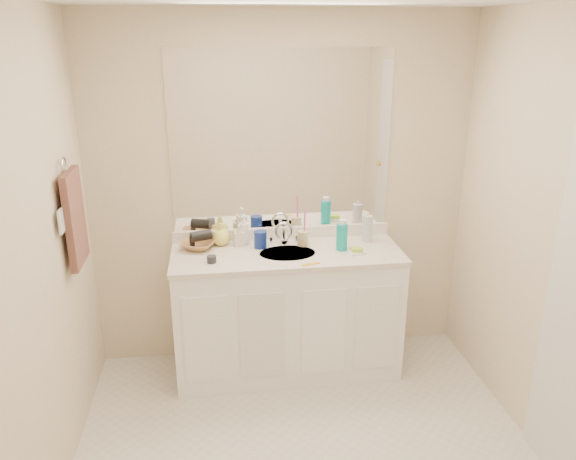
% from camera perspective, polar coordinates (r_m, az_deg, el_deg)
% --- Properties ---
extents(wall_back, '(2.60, 0.02, 2.40)m').
position_cam_1_polar(wall_back, '(3.86, -0.65, 3.70)').
color(wall_back, beige).
rests_on(wall_back, floor).
extents(wall_left, '(0.02, 2.60, 2.40)m').
position_cam_1_polar(wall_left, '(2.74, -25.10, -5.02)').
color(wall_left, beige).
rests_on(wall_left, floor).
extents(wall_right, '(0.02, 2.60, 2.40)m').
position_cam_1_polar(wall_right, '(3.14, 26.88, -2.25)').
color(wall_right, beige).
rests_on(wall_right, floor).
extents(vanity_cabinet, '(1.50, 0.55, 0.85)m').
position_cam_1_polar(vanity_cabinet, '(3.89, -0.10, -8.45)').
color(vanity_cabinet, white).
rests_on(vanity_cabinet, floor).
extents(countertop, '(1.52, 0.57, 0.03)m').
position_cam_1_polar(countertop, '(3.71, -0.10, -2.44)').
color(countertop, silver).
rests_on(countertop, vanity_cabinet).
extents(backsplash, '(1.52, 0.03, 0.08)m').
position_cam_1_polar(backsplash, '(3.93, -0.61, -0.29)').
color(backsplash, white).
rests_on(backsplash, countertop).
extents(sink_basin, '(0.37, 0.37, 0.02)m').
position_cam_1_polar(sink_basin, '(3.69, -0.06, -2.51)').
color(sink_basin, '#B5AA9E').
rests_on(sink_basin, countertop).
extents(faucet, '(0.02, 0.02, 0.11)m').
position_cam_1_polar(faucet, '(3.83, -0.42, -0.58)').
color(faucet, silver).
rests_on(faucet, countertop).
extents(mirror, '(1.48, 0.01, 1.20)m').
position_cam_1_polar(mirror, '(3.77, -0.66, 8.95)').
color(mirror, white).
rests_on(mirror, wall_back).
extents(blue_mug, '(0.11, 0.11, 0.12)m').
position_cam_1_polar(blue_mug, '(3.76, -2.83, -0.96)').
color(blue_mug, navy).
rests_on(blue_mug, countertop).
extents(tan_cup, '(0.09, 0.09, 0.10)m').
position_cam_1_polar(tan_cup, '(3.80, 1.54, -0.85)').
color(tan_cup, beige).
rests_on(tan_cup, countertop).
extents(toothbrush, '(0.01, 0.04, 0.21)m').
position_cam_1_polar(toothbrush, '(3.77, 1.70, 0.58)').
color(toothbrush, '#FC429E').
rests_on(toothbrush, tan_cup).
extents(mouthwash_bottle, '(0.08, 0.08, 0.18)m').
position_cam_1_polar(mouthwash_bottle, '(3.73, 5.50, -0.71)').
color(mouthwash_bottle, '#0DA3A3').
rests_on(mouthwash_bottle, countertop).
extents(clear_pump_bottle, '(0.09, 0.09, 0.18)m').
position_cam_1_polar(clear_pump_bottle, '(3.90, 8.06, 0.16)').
color(clear_pump_bottle, silver).
rests_on(clear_pump_bottle, countertop).
extents(soap_dish, '(0.12, 0.10, 0.01)m').
position_cam_1_polar(soap_dish, '(3.70, 7.00, -2.26)').
color(soap_dish, white).
rests_on(soap_dish, countertop).
extents(green_soap, '(0.08, 0.06, 0.03)m').
position_cam_1_polar(green_soap, '(3.70, 7.02, -2.00)').
color(green_soap, '#A3D132').
rests_on(green_soap, soap_dish).
extents(orange_comb, '(0.12, 0.06, 0.01)m').
position_cam_1_polar(orange_comb, '(3.51, 2.34, -3.47)').
color(orange_comb, orange).
rests_on(orange_comb, countertop).
extents(dark_jar, '(0.07, 0.07, 0.04)m').
position_cam_1_polar(dark_jar, '(3.56, -7.76, -2.96)').
color(dark_jar, '#232428').
rests_on(dark_jar, countertop).
extents(soap_bottle_white, '(0.10, 0.10, 0.21)m').
position_cam_1_polar(soap_bottle_white, '(3.82, -4.52, 0.06)').
color(soap_bottle_white, white).
rests_on(soap_bottle_white, countertop).
extents(soap_bottle_cream, '(0.07, 0.07, 0.15)m').
position_cam_1_polar(soap_bottle_cream, '(3.80, -4.99, -0.52)').
color(soap_bottle_cream, beige).
rests_on(soap_bottle_cream, countertop).
extents(soap_bottle_yellow, '(0.15, 0.15, 0.15)m').
position_cam_1_polar(soap_bottle_yellow, '(3.82, -6.85, -0.41)').
color(soap_bottle_yellow, '#E5DD59').
rests_on(soap_bottle_yellow, countertop).
extents(wicker_basket, '(0.29, 0.29, 0.05)m').
position_cam_1_polar(wicker_basket, '(3.80, -9.09, -1.48)').
color(wicker_basket, '#A47142').
rests_on(wicker_basket, countertop).
extents(hair_dryer, '(0.15, 0.11, 0.07)m').
position_cam_1_polar(hair_dryer, '(3.77, -8.83, -0.58)').
color(hair_dryer, black).
rests_on(hair_dryer, wicker_basket).
extents(towel_ring, '(0.01, 0.11, 0.11)m').
position_cam_1_polar(towel_ring, '(3.34, -21.78, 5.99)').
color(towel_ring, silver).
rests_on(towel_ring, wall_left).
extents(hand_towel, '(0.04, 0.32, 0.55)m').
position_cam_1_polar(hand_towel, '(3.41, -20.83, 1.11)').
color(hand_towel, '#492D27').
rests_on(hand_towel, towel_ring).
extents(switch_plate, '(0.01, 0.08, 0.13)m').
position_cam_1_polar(switch_plate, '(3.21, -22.06, 0.82)').
color(switch_plate, silver).
rests_on(switch_plate, wall_left).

